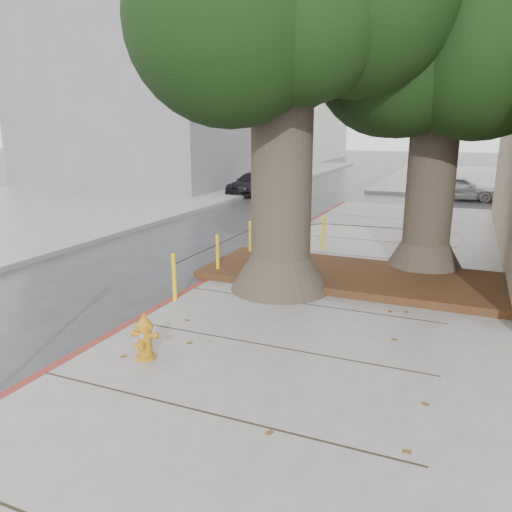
# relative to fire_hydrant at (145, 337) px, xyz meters

# --- Properties ---
(ground) EXTENTS (140.00, 140.00, 0.00)m
(ground) POSITION_rel_fire_hydrant_xyz_m (0.95, 1.10, -0.48)
(ground) COLOR #28282B
(ground) RESTS_ON ground
(sidewalk_opposite) EXTENTS (14.00, 60.00, 0.15)m
(sidewalk_opposite) POSITION_rel_fire_hydrant_xyz_m (-13.05, 11.10, -0.41)
(sidewalk_opposite) COLOR slate
(sidewalk_opposite) RESTS_ON ground
(curb_red) EXTENTS (0.14, 26.00, 0.16)m
(curb_red) POSITION_rel_fire_hydrant_xyz_m (-1.05, 3.60, -0.41)
(curb_red) COLOR maroon
(curb_red) RESTS_ON ground
(planter_bed) EXTENTS (6.40, 2.60, 0.16)m
(planter_bed) POSITION_rel_fire_hydrant_xyz_m (1.85, 5.00, -0.25)
(planter_bed) COLOR black
(planter_bed) RESTS_ON sidewalk_main
(building_far_grey) EXTENTS (12.00, 16.00, 12.00)m
(building_far_grey) POSITION_rel_fire_hydrant_xyz_m (-14.05, 23.10, 5.52)
(building_far_grey) COLOR slate
(building_far_grey) RESTS_ON ground
(building_far_white) EXTENTS (12.00, 18.00, 15.00)m
(building_far_white) POSITION_rel_fire_hydrant_xyz_m (-16.05, 46.10, 7.02)
(building_far_white) COLOR silver
(building_far_white) RESTS_ON ground
(tree_near) EXTENTS (4.50, 3.80, 7.68)m
(tree_near) POSITION_rel_fire_hydrant_xyz_m (0.97, 3.92, 4.91)
(tree_near) COLOR #4C3F33
(tree_near) RESTS_ON sidewalk_main
(tree_far) EXTENTS (4.50, 3.80, 7.17)m
(tree_far) POSITION_rel_fire_hydrant_xyz_m (3.58, 6.42, 4.54)
(tree_far) COLOR #4C3F33
(tree_far) RESTS_ON sidewalk_main
(bollard_ring) EXTENTS (3.79, 5.39, 0.95)m
(bollard_ring) POSITION_rel_fire_hydrant_xyz_m (0.08, 5.48, 0.18)
(bollard_ring) COLOR #E5BA0C
(bollard_ring) RESTS_ON sidewalk_main
(fire_hydrant) EXTENTS (0.36, 0.33, 0.68)m
(fire_hydrant) POSITION_rel_fire_hydrant_xyz_m (0.00, 0.00, 0.00)
(fire_hydrant) COLOR #C37B14
(fire_hydrant) RESTS_ON sidewalk_main
(car_silver) EXTENTS (3.56, 1.70, 1.17)m
(car_silver) POSITION_rel_fire_hydrant_xyz_m (3.60, 20.26, 0.11)
(car_silver) COLOR #B8B8BE
(car_silver) RESTS_ON ground
(car_dark) EXTENTS (2.02, 3.97, 1.10)m
(car_dark) POSITION_rel_fire_hydrant_xyz_m (-6.33, 18.49, 0.07)
(car_dark) COLOR black
(car_dark) RESTS_ON ground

